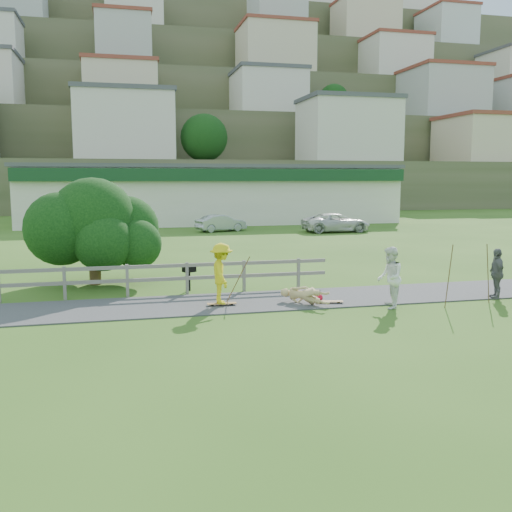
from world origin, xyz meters
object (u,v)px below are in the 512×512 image
(car_silver, at_px, (221,223))
(tree, at_px, (94,237))
(skater_fallen, at_px, (305,295))
(car_white, at_px, (336,223))
(spectator_a, at_px, (390,278))
(bbq, at_px, (189,278))
(skater_rider, at_px, (221,277))
(spectator_b, at_px, (496,274))

(car_silver, relative_size, tree, 0.74)
(skater_fallen, bearing_deg, car_white, 25.80)
(spectator_a, distance_m, bbq, 7.00)
(skater_rider, height_order, tree, tree)
(skater_fallen, height_order, car_white, car_white)
(car_silver, distance_m, bbq, 22.53)
(car_silver, xyz_separation_m, bbq, (-5.08, -21.95, -0.18))
(spectator_a, bearing_deg, bbq, -105.79)
(spectator_b, bearing_deg, car_silver, -154.04)
(tree, bearing_deg, car_white, 46.55)
(car_silver, height_order, bbq, car_silver)
(car_silver, height_order, tree, tree)
(spectator_b, relative_size, tree, 0.33)
(skater_rider, relative_size, spectator_b, 1.13)
(spectator_a, bearing_deg, tree, -104.26)
(tree, bearing_deg, car_silver, 67.22)
(skater_rider, bearing_deg, car_white, -27.11)
(tree, xyz_separation_m, bbq, (3.27, -2.06, -1.33))
(spectator_b, distance_m, car_silver, 26.06)
(car_silver, xyz_separation_m, car_white, (8.14, -2.48, 0.07))
(car_silver, bearing_deg, bbq, 149.42)
(spectator_a, height_order, tree, tree)
(spectator_a, relative_size, spectator_b, 1.13)
(skater_rider, distance_m, skater_fallen, 2.68)
(car_silver, bearing_deg, tree, 139.66)
(skater_fallen, distance_m, spectator_a, 2.66)
(skater_fallen, relative_size, car_white, 0.33)
(bbq, bearing_deg, car_white, 31.31)
(spectator_a, xyz_separation_m, car_silver, (-0.53, 26.10, -0.32))
(spectator_a, height_order, car_white, spectator_a)
(skater_fallen, height_order, car_silver, car_silver)
(car_silver, bearing_deg, skater_rider, 152.31)
(skater_rider, xyz_separation_m, tree, (-3.93, 4.82, 0.83))
(spectator_a, distance_m, car_white, 24.82)
(skater_rider, height_order, bbq, skater_rider)
(tree, relative_size, bbq, 5.72)
(spectator_a, height_order, bbq, spectator_a)
(bbq, bearing_deg, skater_rider, -101.01)
(spectator_b, relative_size, car_silver, 0.44)
(skater_rider, relative_size, bbq, 2.12)
(skater_fallen, xyz_separation_m, tree, (-6.51, 5.20, 1.47))
(skater_fallen, distance_m, spectator_b, 6.49)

